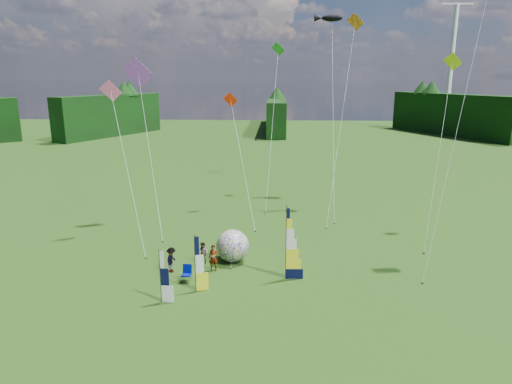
{
  "coord_description": "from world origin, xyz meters",
  "views": [
    {
      "loc": [
        0.28,
        -22.85,
        12.33
      ],
      "look_at": [
        -1.0,
        4.0,
        5.5
      ],
      "focal_mm": 32.0,
      "sensor_mm": 36.0,
      "label": 1
    }
  ],
  "objects_px": {
    "spectator_c": "(171,260)",
    "camp_chair": "(186,274)",
    "side_banner_far": "(160,277)",
    "feather_banner_main": "(286,244)",
    "spectator_b": "(203,253)",
    "spectator_d": "(225,246)",
    "spectator_a": "(213,258)",
    "kite_whale": "(333,105)",
    "bol_inflatable": "(232,246)",
    "side_banner_left": "(195,264)"
  },
  "relations": [
    {
      "from": "bol_inflatable",
      "to": "spectator_a",
      "type": "height_order",
      "value": "bol_inflatable"
    },
    {
      "from": "side_banner_far",
      "to": "side_banner_left",
      "type": "bearing_deg",
      "value": 44.85
    },
    {
      "from": "feather_banner_main",
      "to": "kite_whale",
      "type": "bearing_deg",
      "value": 72.26
    },
    {
      "from": "side_banner_left",
      "to": "camp_chair",
      "type": "distance_m",
      "value": 1.88
    },
    {
      "from": "feather_banner_main",
      "to": "spectator_b",
      "type": "xyz_separation_m",
      "value": [
        -5.53,
        2.18,
        -1.57
      ]
    },
    {
      "from": "side_banner_left",
      "to": "spectator_a",
      "type": "xyz_separation_m",
      "value": [
        0.64,
        3.01,
        -0.83
      ]
    },
    {
      "from": "bol_inflatable",
      "to": "kite_whale",
      "type": "xyz_separation_m",
      "value": [
        8.17,
        14.56,
        8.62
      ]
    },
    {
      "from": "side_banner_far",
      "to": "spectator_d",
      "type": "bearing_deg",
      "value": 72.67
    },
    {
      "from": "side_banner_left",
      "to": "bol_inflatable",
      "type": "distance_m",
      "value": 4.94
    },
    {
      "from": "bol_inflatable",
      "to": "spectator_d",
      "type": "height_order",
      "value": "bol_inflatable"
    },
    {
      "from": "side_banner_far",
      "to": "spectator_b",
      "type": "height_order",
      "value": "side_banner_far"
    },
    {
      "from": "feather_banner_main",
      "to": "side_banner_far",
      "type": "xyz_separation_m",
      "value": [
        -7.01,
        -3.37,
        -0.77
      ]
    },
    {
      "from": "bol_inflatable",
      "to": "spectator_c",
      "type": "height_order",
      "value": "bol_inflatable"
    },
    {
      "from": "spectator_c",
      "to": "camp_chair",
      "type": "xyz_separation_m",
      "value": [
        1.24,
        -1.42,
        -0.3
      ]
    },
    {
      "from": "spectator_b",
      "to": "kite_whale",
      "type": "xyz_separation_m",
      "value": [
        10.12,
        15.04,
        8.99
      ]
    },
    {
      "from": "side_banner_far",
      "to": "spectator_c",
      "type": "relative_size",
      "value": 1.85
    },
    {
      "from": "feather_banner_main",
      "to": "side_banner_left",
      "type": "relative_size",
      "value": 1.36
    },
    {
      "from": "kite_whale",
      "to": "spectator_c",
      "type": "bearing_deg",
      "value": -141.4
    },
    {
      "from": "kite_whale",
      "to": "spectator_a",
      "type": "bearing_deg",
      "value": -135.36
    },
    {
      "from": "spectator_d",
      "to": "camp_chair",
      "type": "height_order",
      "value": "spectator_d"
    },
    {
      "from": "bol_inflatable",
      "to": "spectator_d",
      "type": "xyz_separation_m",
      "value": [
        -0.64,
        0.94,
        -0.37
      ]
    },
    {
      "from": "spectator_a",
      "to": "kite_whale",
      "type": "relative_size",
      "value": 0.09
    },
    {
      "from": "spectator_a",
      "to": "camp_chair",
      "type": "distance_m",
      "value": 2.32
    },
    {
      "from": "side_banner_left",
      "to": "spectator_d",
      "type": "distance_m",
      "value": 5.72
    },
    {
      "from": "side_banner_far",
      "to": "spectator_b",
      "type": "relative_size",
      "value": 2.06
    },
    {
      "from": "spectator_c",
      "to": "camp_chair",
      "type": "relative_size",
      "value": 1.57
    },
    {
      "from": "feather_banner_main",
      "to": "spectator_c",
      "type": "relative_size",
      "value": 2.77
    },
    {
      "from": "feather_banner_main",
      "to": "bol_inflatable",
      "type": "height_order",
      "value": "feather_banner_main"
    },
    {
      "from": "spectator_a",
      "to": "camp_chair",
      "type": "bearing_deg",
      "value": -124.78
    },
    {
      "from": "feather_banner_main",
      "to": "spectator_b",
      "type": "bearing_deg",
      "value": 155.71
    },
    {
      "from": "side_banner_left",
      "to": "spectator_a",
      "type": "relative_size",
      "value": 1.95
    },
    {
      "from": "spectator_b",
      "to": "spectator_c",
      "type": "height_order",
      "value": "spectator_c"
    },
    {
      "from": "spectator_c",
      "to": "camp_chair",
      "type": "bearing_deg",
      "value": -130.89
    },
    {
      "from": "side_banner_left",
      "to": "spectator_b",
      "type": "bearing_deg",
      "value": 80.4
    },
    {
      "from": "spectator_b",
      "to": "spectator_d",
      "type": "distance_m",
      "value": 1.93
    },
    {
      "from": "spectator_b",
      "to": "spectator_a",
      "type": "bearing_deg",
      "value": -25.09
    },
    {
      "from": "spectator_a",
      "to": "spectator_c",
      "type": "bearing_deg",
      "value": -168.05
    },
    {
      "from": "bol_inflatable",
      "to": "spectator_a",
      "type": "relative_size",
      "value": 1.28
    },
    {
      "from": "side_banner_far",
      "to": "spectator_d",
      "type": "distance_m",
      "value": 7.55
    },
    {
      "from": "side_banner_far",
      "to": "spectator_d",
      "type": "xyz_separation_m",
      "value": [
        2.78,
        6.98,
        -0.79
      ]
    },
    {
      "from": "spectator_b",
      "to": "camp_chair",
      "type": "distance_m",
      "value": 2.95
    },
    {
      "from": "side_banner_far",
      "to": "kite_whale",
      "type": "xyz_separation_m",
      "value": [
        11.6,
        20.59,
        8.2
      ]
    },
    {
      "from": "spectator_d",
      "to": "kite_whale",
      "type": "relative_size",
      "value": 0.08
    },
    {
      "from": "feather_banner_main",
      "to": "camp_chair",
      "type": "distance_m",
      "value": 6.41
    },
    {
      "from": "side_banner_far",
      "to": "feather_banner_main",
      "type": "bearing_deg",
      "value": 30.14
    },
    {
      "from": "bol_inflatable",
      "to": "spectator_b",
      "type": "xyz_separation_m",
      "value": [
        -1.95,
        -0.48,
        -0.37
      ]
    },
    {
      "from": "spectator_a",
      "to": "camp_chair",
      "type": "xyz_separation_m",
      "value": [
        -1.44,
        -1.78,
        -0.34
      ]
    },
    {
      "from": "spectator_d",
      "to": "camp_chair",
      "type": "xyz_separation_m",
      "value": [
        -1.89,
        -4.31,
        -0.22
      ]
    },
    {
      "from": "kite_whale",
      "to": "bol_inflatable",
      "type": "bearing_deg",
      "value": -134.82
    },
    {
      "from": "feather_banner_main",
      "to": "spectator_b",
      "type": "relative_size",
      "value": 3.1
    }
  ]
}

